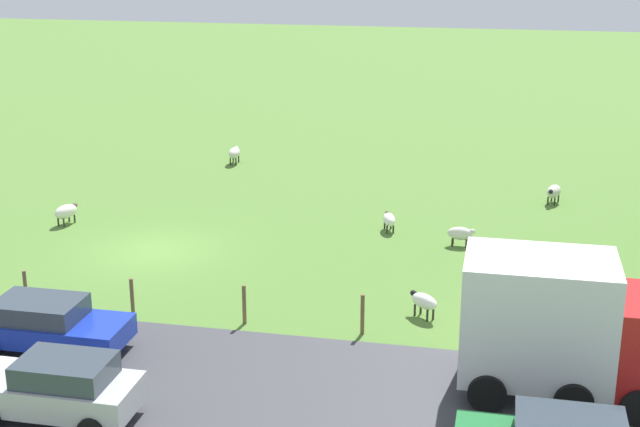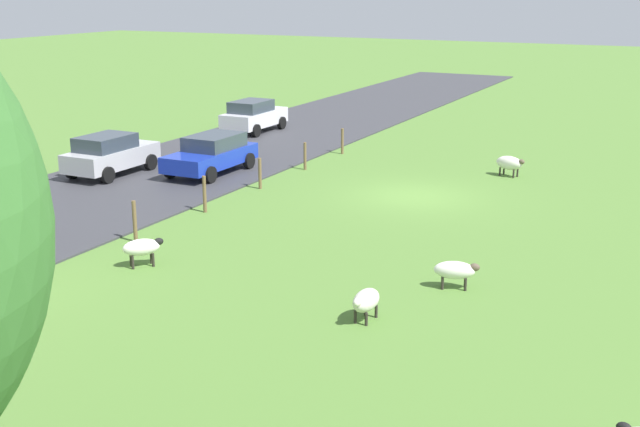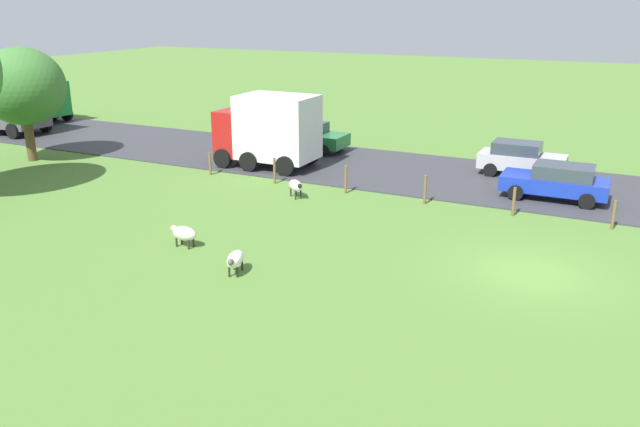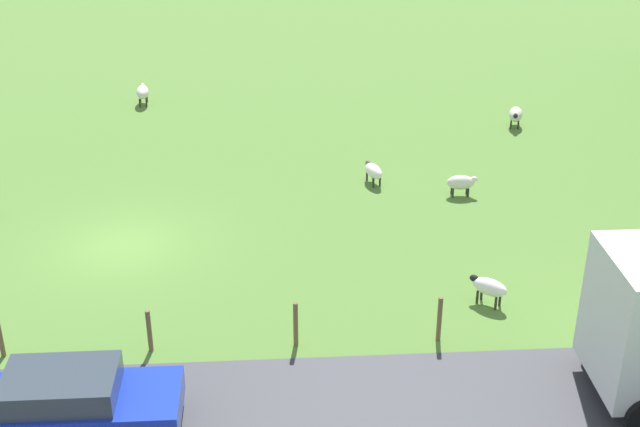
# 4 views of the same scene
# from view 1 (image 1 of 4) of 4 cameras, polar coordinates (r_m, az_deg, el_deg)

# --- Properties ---
(ground_plane) EXTENTS (160.00, 160.00, 0.00)m
(ground_plane) POSITION_cam_1_polar(r_m,az_deg,el_deg) (34.12, -10.35, -2.32)
(ground_plane) COLOR #517A33
(road_strip) EXTENTS (8.00, 80.00, 0.06)m
(road_strip) POSITION_cam_1_polar(r_m,az_deg,el_deg) (25.79, -18.85, -9.73)
(road_strip) COLOR #38383D
(road_strip) RESTS_ON ground_plane
(sheep_0) EXTENTS (1.28, 0.84, 0.79)m
(sheep_0) POSITION_cam_1_polar(r_m,az_deg,el_deg) (40.46, 14.50, 1.35)
(sheep_0) COLOR beige
(sheep_0) RESTS_ON ground_plane
(sheep_1) EXTENTS (0.99, 1.05, 0.77)m
(sheep_1) POSITION_cam_1_polar(r_m,az_deg,el_deg) (27.98, 6.56, -5.51)
(sheep_1) COLOR white
(sheep_1) RESTS_ON ground_plane
(sheep_2) EXTENTS (1.32, 0.62, 0.83)m
(sheep_2) POSITION_cam_1_polar(r_m,az_deg,el_deg) (45.99, -5.41, 3.82)
(sheep_2) COLOR silver
(sheep_2) RESTS_ON ground_plane
(sheep_3) EXTENTS (1.17, 0.74, 0.71)m
(sheep_3) POSITION_cam_1_polar(r_m,az_deg,el_deg) (35.69, 4.37, -0.37)
(sheep_3) COLOR white
(sheep_3) RESTS_ON ground_plane
(sheep_4) EXTENTS (0.53, 1.07, 0.73)m
(sheep_4) POSITION_cam_1_polar(r_m,az_deg,el_deg) (34.33, 8.83, -1.26)
(sheep_4) COLOR silver
(sheep_4) RESTS_ON ground_plane
(sheep_5) EXTENTS (1.27, 0.84, 0.81)m
(sheep_5) POSITION_cam_1_polar(r_m,az_deg,el_deg) (37.80, -15.70, 0.12)
(sheep_5) COLOR silver
(sheep_5) RESTS_ON ground_plane
(fence_post_1) EXTENTS (0.12, 0.12, 1.13)m
(fence_post_1) POSITION_cam_1_polar(r_m,az_deg,el_deg) (30.21, -18.05, -4.45)
(fence_post_1) COLOR brown
(fence_post_1) RESTS_ON ground_plane
(fence_post_2) EXTENTS (0.12, 0.12, 1.16)m
(fence_post_2) POSITION_cam_1_polar(r_m,az_deg,el_deg) (28.64, -11.75, -5.12)
(fence_post_2) COLOR brown
(fence_post_2) RESTS_ON ground_plane
(fence_post_3) EXTENTS (0.12, 0.12, 1.24)m
(fence_post_3) POSITION_cam_1_polar(r_m,az_deg,el_deg) (27.44, -4.79, -5.73)
(fence_post_3) COLOR brown
(fence_post_3) RESTS_ON ground_plane
(fence_post_4) EXTENTS (0.12, 0.12, 1.25)m
(fence_post_4) POSITION_cam_1_polar(r_m,az_deg,el_deg) (26.69, 2.69, -6.37)
(fence_post_4) COLOR brown
(fence_post_4) RESTS_ON ground_plane
(fence_post_5) EXTENTS (0.12, 0.12, 1.22)m
(fence_post_5) POSITION_cam_1_polar(r_m,az_deg,el_deg) (26.43, 10.47, -6.95)
(fence_post_5) COLOR brown
(fence_post_5) RESTS_ON ground_plane
(fence_post_6) EXTENTS (0.12, 0.12, 1.09)m
(fence_post_6) POSITION_cam_1_polar(r_m,az_deg,el_deg) (26.68, 18.28, -7.50)
(fence_post_6) COLOR brown
(fence_post_6) RESTS_ON ground_plane
(truck_1) EXTENTS (2.89, 4.94, 3.62)m
(truck_1) POSITION_cam_1_polar(r_m,az_deg,el_deg) (23.60, 14.68, -6.73)
(truck_1) COLOR #B21919
(truck_1) RESTS_ON road_strip
(car_1) EXTENTS (2.06, 4.32, 1.50)m
(car_1) POSITION_cam_1_polar(r_m,az_deg,el_deg) (26.63, -16.73, -6.68)
(car_1) COLOR #1933B2
(car_1) RESTS_ON road_strip
(car_3) EXTENTS (1.96, 4.00, 1.60)m
(car_3) POSITION_cam_1_polar(r_m,az_deg,el_deg) (23.03, -16.15, -10.47)
(car_3) COLOR #B7B7BC
(car_3) RESTS_ON road_strip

